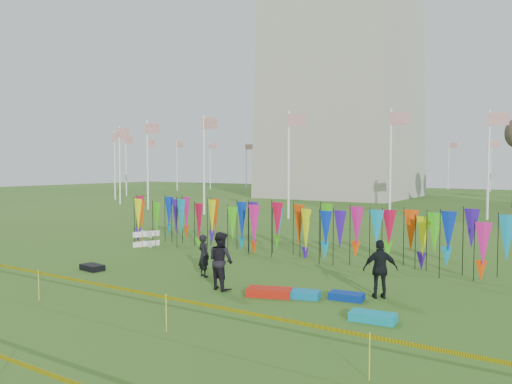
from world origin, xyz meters
The scene contains 13 objects.
ground centered at (0.00, 0.00, 0.00)m, with size 160.00×160.00×0.00m, color #305919.
flagpole_ring centered at (-14.00, 48.00, 4.00)m, with size 57.40×56.16×8.00m.
banner_row centered at (0.28, 7.34, 1.37)m, with size 18.64×0.64×2.25m.
caution_tape_near centered at (-0.22, -2.76, 0.78)m, with size 26.00×0.02×0.90m.
box_kite centered at (-6.28, 5.94, 0.38)m, with size 0.69×0.69×0.77m.
person_left centered at (0.22, 2.31, 0.75)m, with size 0.55×0.40×1.50m, color black.
person_mid centered at (1.82, 1.19, 0.92)m, with size 0.90×0.55×1.84m, color black.
person_right centered at (6.44, 2.90, 0.87)m, with size 1.02×0.58×1.74m, color black.
kite_bag_turquoise centered at (4.45, 1.67, 0.11)m, with size 1.09×0.54×0.22m, color #0C7EB6.
kite_bag_blue centered at (5.67, 2.20, 0.10)m, with size 0.99×0.52×0.21m, color #092F96.
kite_bag_red centered at (3.56, 1.31, 0.12)m, with size 1.33×0.61×0.24m, color red.
kite_bag_black centered at (-4.01, 0.88, 0.11)m, with size 0.94×0.54×0.22m, color black.
kite_bag_teal centered at (7.03, 0.65, 0.11)m, with size 1.14×0.55×0.22m, color #0D9AB8.
Camera 1 is at (11.29, -11.40, 3.93)m, focal length 35.00 mm.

